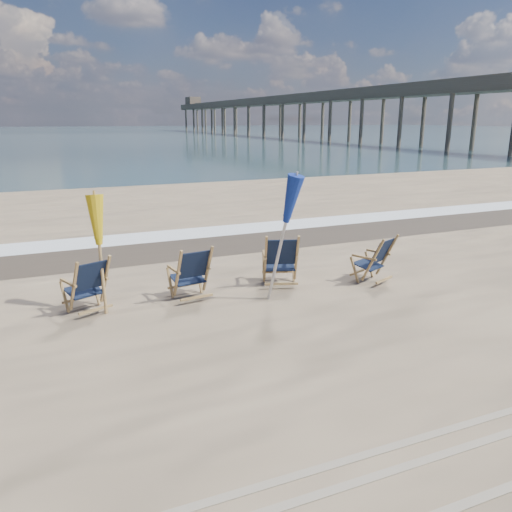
{
  "coord_description": "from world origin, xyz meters",
  "views": [
    {
      "loc": [
        -3.36,
        -5.74,
        3.27
      ],
      "look_at": [
        0.0,
        2.2,
        0.9
      ],
      "focal_mm": 35.0,
      "sensor_mm": 36.0,
      "label": 1
    }
  ],
  "objects_px": {
    "beach_chair_0": "(106,282)",
    "beach_chair_1": "(208,271)",
    "umbrella_blue": "(281,203)",
    "beach_chair_3": "(387,257)",
    "umbrella_yellow": "(98,227)",
    "fishing_pier": "(297,111)",
    "beach_chair_2": "(297,260)"
  },
  "relations": [
    {
      "from": "beach_chair_0",
      "to": "umbrella_blue",
      "type": "xyz_separation_m",
      "value": [
        2.99,
        -0.86,
        1.33
      ]
    },
    {
      "from": "beach_chair_1",
      "to": "umbrella_blue",
      "type": "distance_m",
      "value": 1.89
    },
    {
      "from": "beach_chair_2",
      "to": "beach_chair_3",
      "type": "height_order",
      "value": "beach_chair_2"
    },
    {
      "from": "beach_chair_1",
      "to": "umbrella_yellow",
      "type": "distance_m",
      "value": 2.13
    },
    {
      "from": "beach_chair_0",
      "to": "beach_chair_3",
      "type": "relative_size",
      "value": 1.02
    },
    {
      "from": "beach_chair_0",
      "to": "beach_chair_1",
      "type": "bearing_deg",
      "value": 153.17
    },
    {
      "from": "beach_chair_1",
      "to": "umbrella_blue",
      "type": "height_order",
      "value": "umbrella_blue"
    },
    {
      "from": "umbrella_blue",
      "to": "beach_chair_3",
      "type": "bearing_deg",
      "value": 6.41
    },
    {
      "from": "beach_chair_1",
      "to": "beach_chair_3",
      "type": "height_order",
      "value": "beach_chair_1"
    },
    {
      "from": "beach_chair_1",
      "to": "umbrella_blue",
      "type": "relative_size",
      "value": 0.45
    },
    {
      "from": "beach_chair_0",
      "to": "umbrella_yellow",
      "type": "xyz_separation_m",
      "value": [
        -0.06,
        -0.07,
        1.0
      ]
    },
    {
      "from": "beach_chair_3",
      "to": "umbrella_blue",
      "type": "bearing_deg",
      "value": -17.39
    },
    {
      "from": "beach_chair_3",
      "to": "fishing_pier",
      "type": "bearing_deg",
      "value": -139.82
    },
    {
      "from": "beach_chair_0",
      "to": "beach_chair_2",
      "type": "height_order",
      "value": "beach_chair_2"
    },
    {
      "from": "beach_chair_3",
      "to": "beach_chair_2",
      "type": "bearing_deg",
      "value": -34.01
    },
    {
      "from": "fishing_pier",
      "to": "umbrella_yellow",
      "type": "bearing_deg",
      "value": -119.73
    },
    {
      "from": "fishing_pier",
      "to": "umbrella_blue",
      "type": "bearing_deg",
      "value": -117.58
    },
    {
      "from": "beach_chair_3",
      "to": "beach_chair_1",
      "type": "bearing_deg",
      "value": -30.04
    },
    {
      "from": "umbrella_blue",
      "to": "fishing_pier",
      "type": "distance_m",
      "value": 81.17
    },
    {
      "from": "beach_chair_3",
      "to": "fishing_pier",
      "type": "height_order",
      "value": "fishing_pier"
    },
    {
      "from": "beach_chair_2",
      "to": "beach_chair_3",
      "type": "xyz_separation_m",
      "value": [
        1.93,
        -0.35,
        -0.05
      ]
    },
    {
      "from": "beach_chair_3",
      "to": "beach_chair_0",
      "type": "bearing_deg",
      "value": -29.56
    },
    {
      "from": "beach_chair_2",
      "to": "umbrella_blue",
      "type": "bearing_deg",
      "value": 63.04
    },
    {
      "from": "umbrella_yellow",
      "to": "beach_chair_0",
      "type": "bearing_deg",
      "value": 51.0
    },
    {
      "from": "beach_chair_2",
      "to": "fishing_pier",
      "type": "height_order",
      "value": "fishing_pier"
    },
    {
      "from": "beach_chair_3",
      "to": "umbrella_blue",
      "type": "relative_size",
      "value": 0.43
    },
    {
      "from": "beach_chair_3",
      "to": "fishing_pier",
      "type": "relative_size",
      "value": 0.01
    },
    {
      "from": "beach_chair_3",
      "to": "umbrella_yellow",
      "type": "relative_size",
      "value": 0.5
    },
    {
      "from": "beach_chair_0",
      "to": "umbrella_blue",
      "type": "distance_m",
      "value": 3.38
    },
    {
      "from": "beach_chair_0",
      "to": "beach_chair_3",
      "type": "bearing_deg",
      "value": 152.17
    },
    {
      "from": "beach_chair_0",
      "to": "umbrella_yellow",
      "type": "bearing_deg",
      "value": 28.93
    },
    {
      "from": "umbrella_yellow",
      "to": "umbrella_blue",
      "type": "height_order",
      "value": "umbrella_blue"
    }
  ]
}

